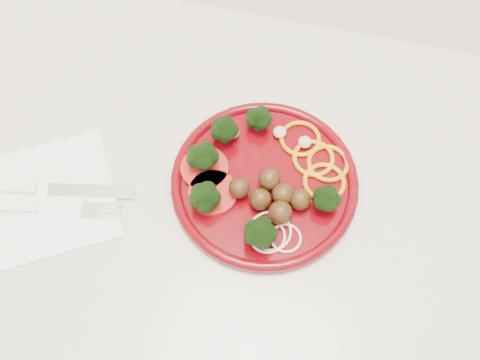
% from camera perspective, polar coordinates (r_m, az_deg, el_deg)
% --- Properties ---
extents(counter, '(2.40, 0.60, 0.90)m').
position_cam_1_polar(counter, '(1.12, 8.98, -13.11)').
color(counter, beige).
rests_on(counter, ground).
extents(plate, '(0.24, 0.24, 0.05)m').
position_cam_1_polar(plate, '(0.68, 2.34, -0.03)').
color(plate, '#500208').
rests_on(plate, counter).
extents(napkin, '(0.22, 0.22, 0.00)m').
position_cam_1_polar(napkin, '(0.73, -19.67, -1.77)').
color(napkin, white).
rests_on(napkin, counter).
extents(knife, '(0.21, 0.06, 0.01)m').
position_cam_1_polar(knife, '(0.74, -21.35, -0.81)').
color(knife, silver).
rests_on(knife, napkin).
extents(fork, '(0.18, 0.05, 0.01)m').
position_cam_1_polar(fork, '(0.73, -22.03, -2.72)').
color(fork, white).
rests_on(fork, napkin).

